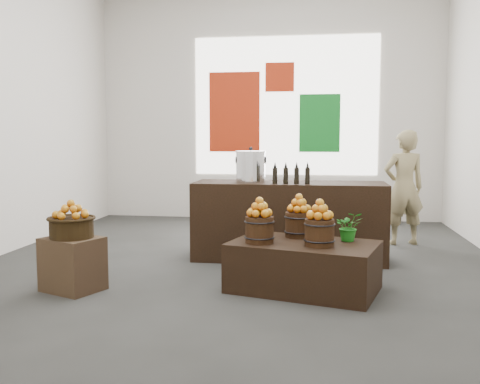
# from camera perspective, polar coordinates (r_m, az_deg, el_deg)

# --- Properties ---
(ground) EXTENTS (7.00, 7.00, 0.00)m
(ground) POSITION_cam_1_polar(r_m,az_deg,el_deg) (6.22, 0.02, -7.66)
(ground) COLOR #31322F
(ground) RESTS_ON ground
(back_wall) EXTENTS (6.00, 0.04, 4.00)m
(back_wall) POSITION_cam_1_polar(r_m,az_deg,el_deg) (9.55, 3.04, 9.12)
(back_wall) COLOR silver
(back_wall) RESTS_ON ground
(back_opening) EXTENTS (3.20, 0.02, 2.40)m
(back_opening) POSITION_cam_1_polar(r_m,az_deg,el_deg) (9.50, 4.85, 9.12)
(back_opening) COLOR white
(back_opening) RESTS_ON back_wall
(deco_red_left) EXTENTS (0.90, 0.04, 1.40)m
(deco_red_left) POSITION_cam_1_polar(r_m,az_deg,el_deg) (9.58, -0.60, 8.51)
(deco_red_left) COLOR #AF270D
(deco_red_left) RESTS_ON back_wall
(deco_green_right) EXTENTS (0.70, 0.04, 1.00)m
(deco_green_right) POSITION_cam_1_polar(r_m,az_deg,el_deg) (9.46, 8.49, 7.27)
(deco_green_right) COLOR #117221
(deco_green_right) RESTS_ON back_wall
(deco_red_upper) EXTENTS (0.50, 0.04, 0.50)m
(deco_red_upper) POSITION_cam_1_polar(r_m,az_deg,el_deg) (9.54, 4.26, 12.13)
(deco_red_upper) COLOR #AF270D
(deco_red_upper) RESTS_ON back_wall
(crate) EXTENTS (0.63, 0.58, 0.51)m
(crate) POSITION_cam_1_polar(r_m,az_deg,el_deg) (5.37, -17.41, -7.34)
(crate) COLOR #503B25
(crate) RESTS_ON ground
(wicker_basket) EXTENTS (0.41, 0.41, 0.19)m
(wicker_basket) POSITION_cam_1_polar(r_m,az_deg,el_deg) (5.30, -17.53, -3.67)
(wicker_basket) COLOR black
(wicker_basket) RESTS_ON crate
(apples_in_basket) EXTENTS (0.32, 0.32, 0.17)m
(apples_in_basket) POSITION_cam_1_polar(r_m,az_deg,el_deg) (5.27, -17.59, -1.77)
(apples_in_basket) COLOR #A61005
(apples_in_basket) RESTS_ON wicker_basket
(display_table) EXTENTS (1.52, 1.16, 0.46)m
(display_table) POSITION_cam_1_polar(r_m,az_deg,el_deg) (5.16, 6.82, -7.89)
(display_table) COLOR black
(display_table) RESTS_ON ground
(apple_bucket_front_left) EXTENTS (0.27, 0.27, 0.25)m
(apple_bucket_front_left) POSITION_cam_1_polar(r_m,az_deg,el_deg) (5.04, 2.08, -4.04)
(apple_bucket_front_left) COLOR #371D0F
(apple_bucket_front_left) RESTS_ON display_table
(apples_in_bucket_front_left) EXTENTS (0.20, 0.20, 0.18)m
(apples_in_bucket_front_left) POSITION_cam_1_polar(r_m,az_deg,el_deg) (5.01, 2.09, -1.63)
(apples_in_bucket_front_left) COLOR #A61005
(apples_in_bucket_front_left) RESTS_ON apple_bucket_front_left
(apple_bucket_front_right) EXTENTS (0.27, 0.27, 0.25)m
(apple_bucket_front_right) POSITION_cam_1_polar(r_m,az_deg,el_deg) (4.94, 8.47, -4.30)
(apple_bucket_front_right) COLOR #371D0F
(apple_bucket_front_right) RESTS_ON display_table
(apples_in_bucket_front_right) EXTENTS (0.20, 0.20, 0.18)m
(apples_in_bucket_front_right) POSITION_cam_1_polar(r_m,az_deg,el_deg) (4.91, 8.50, -1.84)
(apples_in_bucket_front_right) COLOR #A61005
(apples_in_bucket_front_right) RESTS_ON apple_bucket_front_right
(apple_bucket_rear) EXTENTS (0.27, 0.27, 0.25)m
(apple_bucket_rear) POSITION_cam_1_polar(r_m,az_deg,el_deg) (5.36, 6.27, -3.48)
(apple_bucket_rear) COLOR #371D0F
(apple_bucket_rear) RESTS_ON display_table
(apples_in_bucket_rear) EXTENTS (0.20, 0.20, 0.18)m
(apples_in_bucket_rear) POSITION_cam_1_polar(r_m,az_deg,el_deg) (5.33, 6.30, -1.21)
(apples_in_bucket_rear) COLOR #A61005
(apples_in_bucket_rear) RESTS_ON apple_bucket_rear
(herb_garnish_right) EXTENTS (0.27, 0.24, 0.28)m
(herb_garnish_right) POSITION_cam_1_polar(r_m,az_deg,el_deg) (5.22, 11.56, -3.62)
(herb_garnish_right) COLOR #166B16
(herb_garnish_right) RESTS_ON display_table
(herb_garnish_left) EXTENTS (0.17, 0.15, 0.25)m
(herb_garnish_left) POSITION_cam_1_polar(r_m,az_deg,el_deg) (5.37, 2.03, -3.41)
(herb_garnish_left) COLOR #166B16
(herb_garnish_left) RESTS_ON display_table
(counter) EXTENTS (2.26, 0.73, 0.92)m
(counter) POSITION_cam_1_polar(r_m,az_deg,el_deg) (6.41, 5.25, -3.08)
(counter) COLOR black
(counter) RESTS_ON ground
(stock_pot_left) EXTENTS (0.35, 0.35, 0.35)m
(stock_pot_left) POSITION_cam_1_polar(r_m,az_deg,el_deg) (6.38, 1.16, 2.65)
(stock_pot_left) COLOR silver
(stock_pot_left) RESTS_ON counter
(oil_cruets) EXTENTS (0.33, 0.06, 0.26)m
(oil_cruets) POSITION_cam_1_polar(r_m,az_deg,el_deg) (6.12, 5.19, 2.06)
(oil_cruets) COLOR black
(oil_cruets) RESTS_ON counter
(shopper) EXTENTS (0.64, 0.50, 1.56)m
(shopper) POSITION_cam_1_polar(r_m,az_deg,el_deg) (7.55, 17.07, 0.45)
(shopper) COLOR #8C7E55
(shopper) RESTS_ON ground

